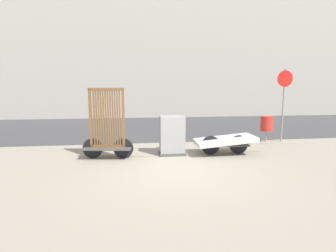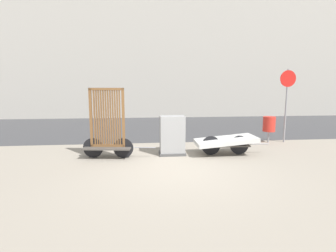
# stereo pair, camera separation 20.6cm
# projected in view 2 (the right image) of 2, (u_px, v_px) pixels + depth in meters

# --- Properties ---
(ground_plane) EXTENTS (60.00, 60.00, 0.00)m
(ground_plane) POSITION_uv_depth(u_px,v_px,m) (173.00, 170.00, 6.54)
(ground_plane) COLOR gray
(road_strip) EXTENTS (56.00, 8.16, 0.01)m
(road_strip) POSITION_uv_depth(u_px,v_px,m) (156.00, 126.00, 13.75)
(road_strip) COLOR #424244
(road_strip) RESTS_ON ground_plane
(building_facade) EXTENTS (48.00, 4.00, 9.98)m
(building_facade) POSITION_uv_depth(u_px,v_px,m) (151.00, 46.00, 19.00)
(building_facade) COLOR #B2ADA3
(building_facade) RESTS_ON ground_plane
(bike_cart_with_bedframe) EXTENTS (2.11, 0.79, 2.03)m
(bike_cart_with_bedframe) POSITION_uv_depth(u_px,v_px,m) (108.00, 132.00, 7.56)
(bike_cart_with_bedframe) COLOR #4C4742
(bike_cart_with_bedframe) RESTS_ON ground_plane
(bike_cart_with_mattress) EXTENTS (2.30, 0.98, 0.58)m
(bike_cart_with_mattress) POSITION_uv_depth(u_px,v_px,m) (225.00, 141.00, 7.96)
(bike_cart_with_mattress) COLOR #4C4742
(bike_cart_with_mattress) RESTS_ON ground_plane
(utility_cabinet) EXTENTS (0.80, 0.53, 1.19)m
(utility_cabinet) POSITION_uv_depth(u_px,v_px,m) (172.00, 137.00, 7.96)
(utility_cabinet) COLOR #4C4C4C
(utility_cabinet) RESTS_ON ground_plane
(trash_bin) EXTENTS (0.44, 0.44, 0.97)m
(trash_bin) POSITION_uv_depth(u_px,v_px,m) (269.00, 124.00, 9.69)
(trash_bin) COLOR gray
(trash_bin) RESTS_ON ground_plane
(sign_post) EXTENTS (0.60, 0.06, 2.70)m
(sign_post) POSITION_uv_depth(u_px,v_px,m) (287.00, 95.00, 9.59)
(sign_post) COLOR gray
(sign_post) RESTS_ON ground_plane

